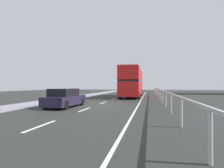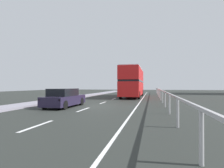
{
  "view_description": "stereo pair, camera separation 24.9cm",
  "coord_description": "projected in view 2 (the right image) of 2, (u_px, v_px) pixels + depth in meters",
  "views": [
    {
      "loc": [
        4.42,
        -14.41,
        1.68
      ],
      "look_at": [
        0.43,
        4.88,
        1.85
      ],
      "focal_mm": 28.97,
      "sensor_mm": 36.0,
      "label": 1
    },
    {
      "loc": [
        4.67,
        -14.35,
        1.68
      ],
      "look_at": [
        0.43,
        4.88,
        1.85
      ],
      "focal_mm": 28.97,
      "sensor_mm": 36.0,
      "label": 2
    }
  ],
  "objects": [
    {
      "name": "lane_paint_markings",
      "position": [
        132.0,
        99.0,
        22.94
      ],
      "size": [
        3.63,
        46.0,
        0.01
      ],
      "color": "silver",
      "rests_on": "ground"
    },
    {
      "name": "near_sidewalk_kerb",
      "position": [
        34.0,
        103.0,
        16.22
      ],
      "size": [
        2.21,
        80.0,
        0.14
      ],
      "primitive_type": "cube",
      "color": "gray",
      "rests_on": "ground"
    },
    {
      "name": "double_decker_bus_red",
      "position": [
        133.0,
        82.0,
        26.56
      ],
      "size": [
        2.61,
        11.36,
        4.2
      ],
      "rotation": [
        0.0,
        0.0,
        0.0
      ],
      "color": "red",
      "rests_on": "ground"
    },
    {
      "name": "ground_plane",
      "position": [
        94.0,
        106.0,
        15.01
      ],
      "size": [
        74.5,
        120.0,
        0.1
      ],
      "primitive_type": "cube",
      "color": "#282C28"
    },
    {
      "name": "bridge_side_railing",
      "position": [
        160.0,
        91.0,
        22.58
      ],
      "size": [
        0.1,
        42.0,
        1.23
      ],
      "color": "#B7B4B6",
      "rests_on": "ground"
    },
    {
      "name": "hatchback_car_near",
      "position": [
        64.0,
        98.0,
        14.14
      ],
      "size": [
        1.85,
        4.34,
        1.45
      ],
      "rotation": [
        0.0,
        0.0,
        -0.02
      ],
      "color": "#221C35",
      "rests_on": "ground"
    }
  ]
}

